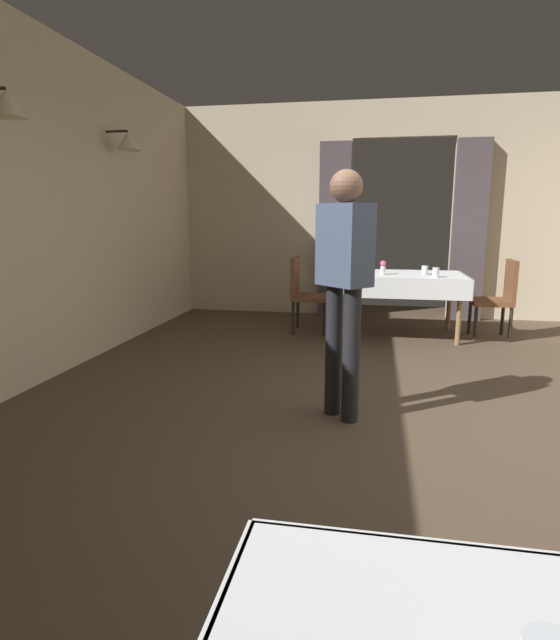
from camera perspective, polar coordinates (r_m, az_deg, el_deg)
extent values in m
plane|color=#4C3D2D|center=(3.66, 15.21, -11.63)|extent=(10.08, 10.08, 0.00)
cone|color=beige|center=(4.31, -28.25, 20.56)|extent=(0.26, 0.26, 0.18)
cylinder|color=black|center=(5.89, -17.79, 19.45)|extent=(0.24, 0.02, 0.02)
cone|color=beige|center=(5.82, -16.63, 18.62)|extent=(0.26, 0.26, 0.18)
cube|color=beige|center=(7.74, -1.55, 12.02)|extent=(2.50, 0.12, 3.00)
cube|color=beige|center=(7.90, 27.86, 10.73)|extent=(2.50, 0.12, 3.00)
cube|color=beige|center=(7.69, 13.80, 21.09)|extent=(1.40, 0.12, 0.50)
cube|color=#4C4247|center=(7.45, 6.11, 9.87)|extent=(0.44, 0.14, 2.45)
cube|color=#4C4247|center=(7.53, 20.39, 9.25)|extent=(0.44, 0.14, 2.45)
cube|color=white|center=(1.30, 26.41, -26.94)|extent=(1.18, 0.02, 0.26)
cylinder|color=olive|center=(5.96, 7.01, 1.10)|extent=(0.06, 0.06, 0.71)
cylinder|color=olive|center=(6.02, 19.39, 0.64)|extent=(0.06, 0.06, 0.71)
cylinder|color=olive|center=(6.76, 7.46, 2.29)|extent=(0.06, 0.06, 0.71)
cylinder|color=olive|center=(6.81, 18.39, 1.88)|extent=(0.06, 0.06, 0.71)
cube|color=olive|center=(6.30, 13.23, 4.84)|extent=(1.45, 0.97, 0.03)
cube|color=white|center=(6.30, 13.24, 5.02)|extent=(1.51, 1.03, 0.01)
cube|color=white|center=(5.80, 13.41, 3.41)|extent=(1.51, 0.02, 0.23)
cube|color=white|center=(6.82, 13.02, 4.57)|extent=(1.51, 0.02, 0.23)
cube|color=white|center=(6.32, 6.31, 4.28)|extent=(0.02, 1.03, 0.23)
cube|color=white|center=(6.39, 20.00, 3.74)|extent=(0.02, 1.03, 0.23)
cylinder|color=black|center=(6.56, 5.30, 0.78)|extent=(0.04, 0.04, 0.42)
cylinder|color=black|center=(6.19, 4.97, 0.15)|extent=(0.04, 0.04, 0.42)
cylinder|color=black|center=(6.60, 2.01, 0.89)|extent=(0.04, 0.04, 0.42)
cylinder|color=black|center=(6.23, 1.49, 0.27)|extent=(0.04, 0.04, 0.42)
cube|color=brown|center=(6.35, 3.46, 2.53)|extent=(0.44, 0.44, 0.06)
cube|color=brown|center=(6.35, 1.69, 4.86)|extent=(0.05, 0.42, 0.48)
cylinder|color=black|center=(6.33, 21.03, -0.31)|extent=(0.04, 0.04, 0.42)
cylinder|color=black|center=(6.70, 20.46, 0.33)|extent=(0.04, 0.04, 0.42)
cylinder|color=black|center=(6.41, 24.36, -0.43)|extent=(0.04, 0.04, 0.42)
cylinder|color=black|center=(6.78, 23.62, 0.21)|extent=(0.04, 0.04, 0.42)
cube|color=brown|center=(6.51, 22.52, 1.90)|extent=(0.44, 0.44, 0.06)
cube|color=brown|center=(6.53, 24.41, 4.03)|extent=(0.05, 0.42, 0.48)
cylinder|color=silver|center=(6.16, 11.44, 5.47)|extent=(0.06, 0.06, 0.10)
sphere|color=#D84C8C|center=(6.16, 11.47, 6.22)|extent=(0.07, 0.07, 0.07)
cylinder|color=silver|center=(6.00, 17.03, 5.12)|extent=(0.07, 0.07, 0.11)
cylinder|color=silver|center=(6.27, 15.89, 5.39)|extent=(0.07, 0.07, 0.11)
cylinder|color=black|center=(3.55, 7.95, -3.95)|extent=(0.12, 0.12, 0.95)
cylinder|color=black|center=(3.68, 6.02, -3.37)|extent=(0.12, 0.12, 0.95)
cube|color=#3F4C66|center=(3.50, 7.26, 8.31)|extent=(0.41, 0.41, 0.55)
sphere|color=brown|center=(3.50, 7.42, 14.62)|extent=(0.22, 0.22, 0.22)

